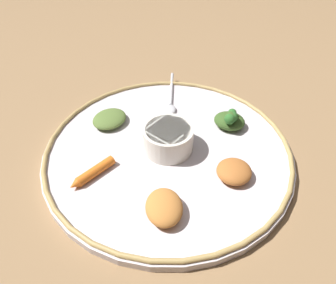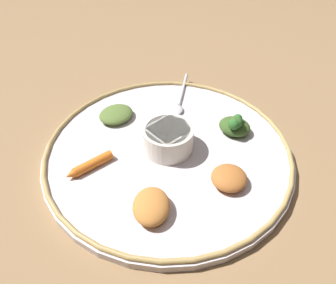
{
  "view_description": "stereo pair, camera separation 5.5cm",
  "coord_description": "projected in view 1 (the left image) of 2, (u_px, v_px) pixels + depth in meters",
  "views": [
    {
      "loc": [
        0.36,
        -0.19,
        0.4
      ],
      "look_at": [
        0.0,
        0.0,
        0.03
      ],
      "focal_mm": 32.9,
      "sensor_mm": 36.0,
      "label": 1
    },
    {
      "loc": [
        0.38,
        -0.14,
        0.4
      ],
      "look_at": [
        0.0,
        0.0,
        0.03
      ],
      "focal_mm": 32.9,
      "sensor_mm": 36.0,
      "label": 2
    }
  ],
  "objects": [
    {
      "name": "ground_plane",
      "position": [
        168.0,
        154.0,
        0.57
      ],
      "size": [
        2.4,
        2.4,
        0.0
      ],
      "primitive_type": "plane",
      "color": "olive"
    },
    {
      "name": "platter",
      "position": [
        168.0,
        151.0,
        0.57
      ],
      "size": [
        0.45,
        0.45,
        0.01
      ],
      "primitive_type": "cylinder",
      "color": "silver",
      "rests_on": "ground_plane"
    },
    {
      "name": "platter_rim",
      "position": [
        168.0,
        147.0,
        0.56
      ],
      "size": [
        0.45,
        0.45,
        0.01
      ],
      "primitive_type": "torus",
      "color": "tan",
      "rests_on": "platter"
    },
    {
      "name": "center_bowl",
      "position": [
        168.0,
        138.0,
        0.55
      ],
      "size": [
        0.09,
        0.09,
        0.05
      ],
      "color": "silver",
      "rests_on": "platter"
    },
    {
      "name": "spoon",
      "position": [
        171.0,
        99.0,
        0.67
      ],
      "size": [
        0.15,
        0.1,
        0.01
      ],
      "color": "silver",
      "rests_on": "platter"
    },
    {
      "name": "greens_pile",
      "position": [
        230.0,
        120.0,
        0.6
      ],
      "size": [
        0.08,
        0.08,
        0.04
      ],
      "color": "#385623",
      "rests_on": "platter"
    },
    {
      "name": "carrot_near_spoon",
      "position": [
        93.0,
        173.0,
        0.51
      ],
      "size": [
        0.04,
        0.09,
        0.02
      ],
      "color": "orange",
      "rests_on": "platter"
    },
    {
      "name": "mound_chickpea",
      "position": [
        234.0,
        171.0,
        0.5
      ],
      "size": [
        0.07,
        0.08,
        0.03
      ],
      "primitive_type": "ellipsoid",
      "rotation": [
        0.0,
        0.0,
        0.36
      ],
      "color": "#B2662D",
      "rests_on": "platter"
    },
    {
      "name": "mound_collards",
      "position": [
        109.0,
        119.0,
        0.61
      ],
      "size": [
        0.08,
        0.09,
        0.02
      ],
      "primitive_type": "ellipsoid",
      "rotation": [
        0.0,
        0.0,
        1.98
      ],
      "color": "#567033",
      "rests_on": "platter"
    },
    {
      "name": "mound_squash",
      "position": [
        164.0,
        207.0,
        0.45
      ],
      "size": [
        0.08,
        0.08,
        0.03
      ],
      "primitive_type": "ellipsoid",
      "rotation": [
        0.0,
        0.0,
        2.78
      ],
      "color": "#C67A38",
      "rests_on": "platter"
    }
  ]
}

